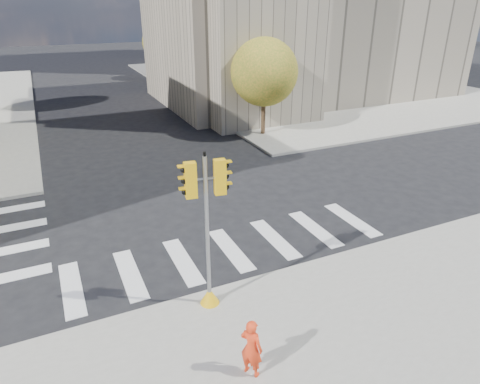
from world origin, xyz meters
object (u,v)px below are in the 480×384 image
(traffic_signal, at_px, (208,245))
(photographer, at_px, (251,348))
(lamp_near, at_px, (244,56))
(lamp_far, at_px, (182,40))

(traffic_signal, height_order, photographer, traffic_signal)
(lamp_near, distance_m, photographer, 23.88)
(lamp_far, height_order, photographer, lamp_far)
(lamp_near, bearing_deg, traffic_signal, -118.05)
(lamp_near, distance_m, lamp_far, 14.00)
(lamp_near, relative_size, photographer, 5.25)
(lamp_far, bearing_deg, photographer, -105.70)
(lamp_near, xyz_separation_m, photographer, (-9.95, -21.40, -3.66))
(lamp_near, height_order, lamp_far, same)
(lamp_near, distance_m, traffic_signal, 21.22)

